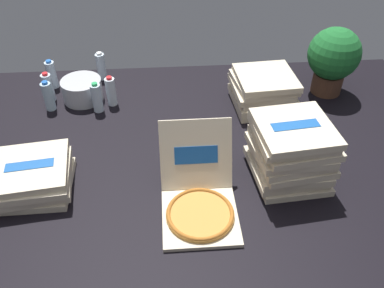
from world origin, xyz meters
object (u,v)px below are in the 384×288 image
Objects in this scene: pizza_stack_center_near at (291,151)px; water_bottle_1 at (48,96)px; ice_bucket at (82,90)px; water_bottle_3 at (48,87)px; open_pizza_box at (199,199)px; water_bottle_0 at (97,98)px; potted_plant at (333,57)px; pizza_stack_left_far at (263,90)px; water_bottle_2 at (101,66)px; water_bottle_4 at (111,91)px; water_bottle_5 at (52,74)px; pizza_stack_center_far at (34,177)px.

water_bottle_1 is (-1.38, 0.73, -0.07)m from pizza_stack_center_near.
water_bottle_3 is (-0.22, 0.01, 0.03)m from ice_bucket.
open_pizza_box reaches higher than water_bottle_3.
water_bottle_3 is (-0.34, 0.15, 0.00)m from water_bottle_0.
pizza_stack_left_far is at bearing -164.58° from potted_plant.
pizza_stack_left_far is 1.20m from ice_bucket.
water_bottle_1 and water_bottle_2 have the same top height.
potted_plant is (1.47, 0.05, 0.16)m from water_bottle_4.
pizza_stack_center_near is 1.55m from water_bottle_2.
potted_plant reaches higher than pizza_stack_center_near.
water_bottle_4 is (0.40, 0.03, 0.00)m from water_bottle_1.
pizza_stack_center_near is 0.68m from pizza_stack_left_far.
pizza_stack_center_near is 2.06× the size of water_bottle_5.
ice_bucket is 0.58× the size of potted_plant.
pizza_stack_center_near is 1.32m from pizza_stack_center_far.
potted_plant reaches higher than water_bottle_1.
water_bottle_0 is 1.57m from potted_plant.
potted_plant is at bearing 2.39° from water_bottle_1.
pizza_stack_center_near is (0.49, 0.20, 0.11)m from open_pizza_box.
open_pizza_box is at bearing -55.86° from ice_bucket.
water_bottle_4 is (-0.98, 0.76, -0.07)m from pizza_stack_center_near.
water_bottle_3 is 0.43m from water_bottle_4.
potted_plant is (0.97, 1.00, 0.20)m from open_pizza_box.
pizza_stack_center_near is 1.24m from water_bottle_4.
water_bottle_4 is at bearing -19.89° from ice_bucket.
water_bottle_1 is 0.40m from water_bottle_4.
water_bottle_5 is (-1.41, 1.01, -0.07)m from pizza_stack_center_near.
pizza_stack_center_near is 1.60× the size of ice_bucket.
water_bottle_3 is at bearing 179.05° from potted_plant.
water_bottle_2 reaches higher than ice_bucket.
water_bottle_0 is 1.00× the size of water_bottle_1.
water_bottle_1 reaches higher than ice_bucket.
water_bottle_2 is (0.30, 0.37, 0.00)m from water_bottle_1.
ice_bucket is (-1.18, 0.83, -0.10)m from pizza_stack_center_near.
water_bottle_0 is 1.00× the size of water_bottle_2.
pizza_stack_center_far is 2.01× the size of water_bottle_2.
pizza_stack_left_far reaches higher than water_bottle_5.
water_bottle_4 is at bearing -73.98° from water_bottle_2.
open_pizza_box is at bearing -119.37° from pizza_stack_left_far.
pizza_stack_center_near reaches higher than water_bottle_2.
water_bottle_2 is at bearing 15.50° from water_bottle_5.
ice_bucket is (-0.70, 1.03, 0.01)m from open_pizza_box.
potted_plant is (1.56, 0.12, 0.16)m from water_bottle_0.
water_bottle_0 and water_bottle_2 have the same top height.
potted_plant is (0.48, 0.13, 0.15)m from pizza_stack_left_far.
water_bottle_2 is 0.34m from water_bottle_5.
pizza_stack_center_near is 1.74m from water_bottle_5.
water_bottle_1 is at bearing -78.93° from water_bottle_3.
pizza_stack_left_far is at bearing 89.70° from pizza_stack_center_near.
water_bottle_3 is at bearing 177.79° from ice_bucket.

